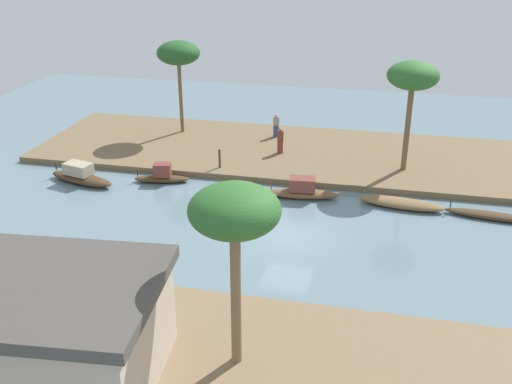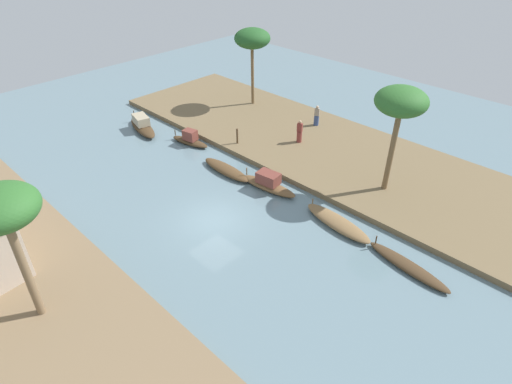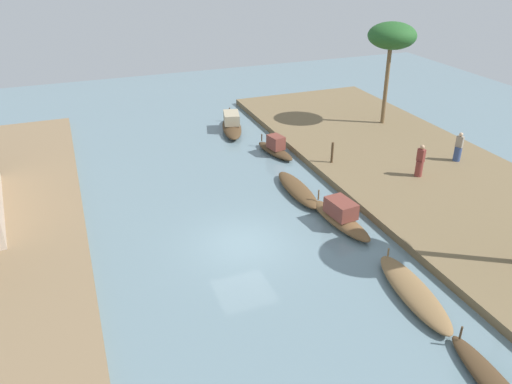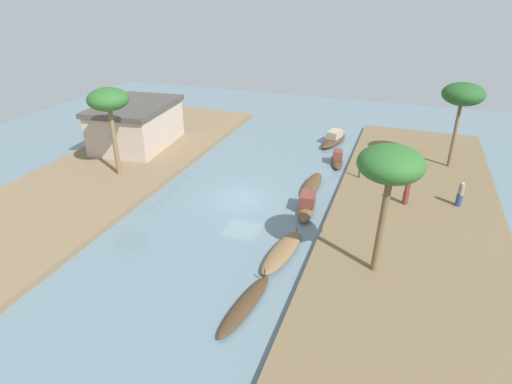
{
  "view_description": "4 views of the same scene",
  "coord_description": "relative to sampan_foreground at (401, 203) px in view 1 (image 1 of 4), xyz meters",
  "views": [
    {
      "loc": [
        -4.13,
        25.89,
        13.98
      ],
      "look_at": [
        2.31,
        -3.08,
        0.81
      ],
      "focal_mm": 41.68,
      "sensor_mm": 36.0,
      "label": 1
    },
    {
      "loc": [
        -15.81,
        12.76,
        15.5
      ],
      "look_at": [
        -0.21,
        -3.32,
        0.49
      ],
      "focal_mm": 30.42,
      "sensor_mm": 36.0,
      "label": 2
    },
    {
      "loc": [
        -16.98,
        5.91,
        11.75
      ],
      "look_at": [
        3.17,
        -1.8,
        0.65
      ],
      "focal_mm": 35.26,
      "sensor_mm": 36.0,
      "label": 3
    },
    {
      "loc": [
        -24.16,
        -9.76,
        13.53
      ],
      "look_at": [
        0.26,
        -0.96,
        0.58
      ],
      "focal_mm": 29.72,
      "sensor_mm": 36.0,
      "label": 4
    }
  ],
  "objects": [
    {
      "name": "sampan_near_left_bank",
      "position": [
        14.06,
        -0.52,
        0.15
      ],
      "size": [
        3.42,
        1.54,
        1.18
      ],
      "rotation": [
        0.0,
        0.0,
        0.2
      ],
      "color": "#47331E",
      "rests_on": "river_water"
    },
    {
      "name": "sampan_downstream_large",
      "position": [
        5.46,
        -0.07,
        0.2
      ],
      "size": [
        4.17,
        1.48,
        1.21
      ],
      "rotation": [
        0.0,
        0.0,
        0.12
      ],
      "color": "brown",
      "rests_on": "river_water"
    },
    {
      "name": "sampan_open_hull",
      "position": [
        8.94,
        0.43,
        -0.0
      ],
      "size": [
        4.34,
        1.15,
        0.49
      ],
      "rotation": [
        0.0,
        0.0,
        -0.02
      ],
      "color": "brown",
      "rests_on": "river_water"
    },
    {
      "name": "riverbank_left",
      "position": [
        5.51,
        -6.82,
        -0.06
      ],
      "size": [
        37.66,
        10.48,
        0.38
      ],
      "primitive_type": "cube",
      "color": "brown",
      "rests_on": "ground"
    },
    {
      "name": "river_water",
      "position": [
        5.51,
        4.57,
        -0.24
      ],
      "size": [
        60.44,
        60.44,
        0.0
      ],
      "primitive_type": "plane",
      "color": "slate",
      "rests_on": "ground"
    },
    {
      "name": "palm_tree_left_far",
      "position": [
        15.69,
        -9.02,
        5.79
      ],
      "size": [
        3.03,
        3.03,
        6.56
      ],
      "color": "brown",
      "rests_on": "riverbank_left"
    },
    {
      "name": "person_on_near_bank",
      "position": [
        8.76,
        -9.35,
        0.79
      ],
      "size": [
        0.53,
        0.53,
        1.67
      ],
      "rotation": [
        0.0,
        0.0,
        0.45
      ],
      "color": "#33477A",
      "rests_on": "riverbank_left"
    },
    {
      "name": "sampan_upstream_small",
      "position": [
        18.78,
        0.64,
        0.19
      ],
      "size": [
        4.62,
        2.28,
        1.22
      ],
      "rotation": [
        0.0,
        0.0,
        -0.25
      ],
      "color": "#47331E",
      "rests_on": "river_water"
    },
    {
      "name": "riverside_building",
      "position": [
        11.6,
        16.87,
        2.01
      ],
      "size": [
        8.59,
        6.46,
        3.72
      ],
      "rotation": [
        0.0,
        0.0,
        0.09
      ],
      "color": "#C6B29E",
      "rests_on": "riverbank_right"
    },
    {
      "name": "palm_tree_left_near",
      "position": [
        -0.11,
        -4.93,
        5.83
      ],
      "size": [
        3.04,
        3.04,
        6.66
      ],
      "color": "brown",
      "rests_on": "riverbank_left"
    },
    {
      "name": "sampan_with_tall_canopy",
      "position": [
        -4.61,
        0.41,
        -0.06
      ],
      "size": [
        4.8,
        1.44,
        0.82
      ],
      "rotation": [
        0.0,
        0.0,
        -0.12
      ],
      "color": "#47331E",
      "rests_on": "river_water"
    },
    {
      "name": "person_by_mooring",
      "position": [
        7.86,
        -6.07,
        0.85
      ],
      "size": [
        0.47,
        0.47,
        1.75
      ],
      "rotation": [
        0.0,
        0.0,
        3.41
      ],
      "color": "brown",
      "rests_on": "riverbank_left"
    },
    {
      "name": "sampan_foreground",
      "position": [
        0.0,
        0.0,
        0.0
      ],
      "size": [
        4.75,
        1.76,
        0.8
      ],
      "rotation": [
        0.0,
        0.0,
        -0.12
      ],
      "color": "brown",
      "rests_on": "river_water"
    },
    {
      "name": "palm_tree_right_tall",
      "position": [
        5.58,
        14.61,
        5.71
      ],
      "size": [
        2.91,
        2.91,
        6.52
      ],
      "color": "#7F6647",
      "rests_on": "riverbank_right"
    },
    {
      "name": "mooring_post",
      "position": [
        11.06,
        -2.66,
        0.73
      ],
      "size": [
        0.14,
        0.14,
        1.19
      ],
      "primitive_type": "cylinder",
      "color": "#4C3823",
      "rests_on": "riverbank_left"
    }
  ]
}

